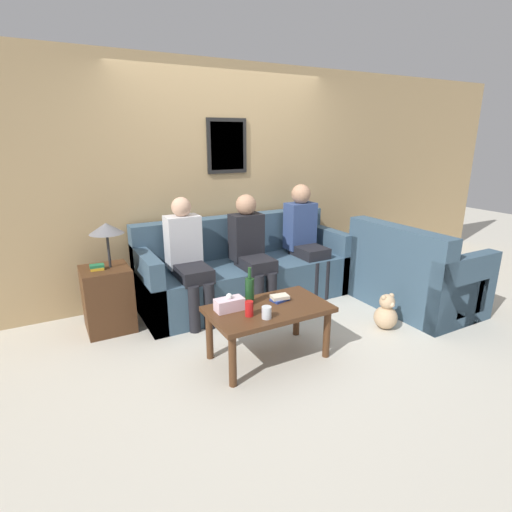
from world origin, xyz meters
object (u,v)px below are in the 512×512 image
Objects in this scene: teddy_bear at (386,314)px; coffee_table at (269,315)px; couch_main at (245,272)px; person_right at (305,234)px; couch_side at (413,278)px; wine_bottle at (250,290)px; person_middle at (251,247)px; person_left at (188,255)px; drinking_glass at (267,312)px.

coffee_table is at bearing 176.14° from teddy_bear.
person_right is at bearing -9.21° from couch_main.
couch_side reaches higher than wine_bottle.
teddy_bear is at bearing -83.58° from person_right.
person_middle is 0.76m from person_right.
person_middle reaches higher than wine_bottle.
person_left is 1.01× the size of person_middle.
person_right reaches higher than wine_bottle.
couch_side is 2.07m from drinking_glass.
wine_bottle is (-0.51, -1.10, 0.26)m from couch_main.
person_left is (-0.18, 1.26, 0.16)m from drinking_glass.
person_left is (-0.30, 1.08, 0.27)m from coffee_table.
person_left is at bearing 105.71° from coffee_table.
person_left is 2.03m from teddy_bear.
drinking_glass is at bearing -110.57° from couch_main.
drinking_glass is 0.08× the size of person_left.
couch_main and couch_side have the same top height.
couch_side is 3.95× the size of wine_bottle.
person_right reaches higher than drinking_glass.
person_left is 1.45m from person_right.
person_middle reaches higher than drinking_glass.
person_right is (1.25, 0.98, 0.12)m from wine_bottle.
coffee_table reaches higher than teddy_bear.
couch_side is at bearing -50.54° from person_right.
wine_bottle is at bearing -141.83° from person_right.
person_middle is 0.96× the size of person_right.
person_left is (-0.20, 0.95, 0.08)m from wine_bottle.
teddy_bear is at bearing -36.49° from person_left.
coffee_table is at bearing -74.29° from person_left.
couch_side is 0.71m from teddy_bear.
couch_side is 1.79m from person_middle.
person_left reaches higher than drinking_glass.
couch_main is at bearing 83.35° from person_middle.
drinking_glass is 1.44m from teddy_bear.
coffee_table is 0.82× the size of person_middle.
person_left is at bearing 98.35° from drinking_glass.
person_middle is at bearing -173.57° from person_right.
person_right is at bearing 39.46° from couch_side.
drinking_glass is 1.81m from person_right.
person_middle is at bearing 128.70° from teddy_bear.
couch_side is 3.53× the size of teddy_bear.
couch_side reaches higher than drinking_glass.
wine_bottle is at bearing 91.04° from couch_side.
person_middle reaches higher than teddy_bear.
wine_bottle is 0.26× the size of person_middle.
coffee_table is at bearing 95.09° from couch_side.
coffee_table is 1.62m from person_right.
person_middle is 3.42× the size of teddy_bear.
person_middle is 1.52m from teddy_bear.
drinking_glass is 0.08× the size of person_middle.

